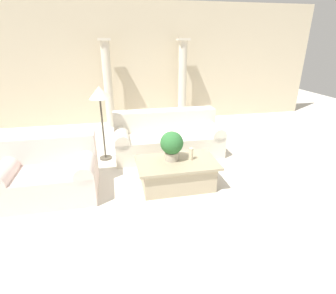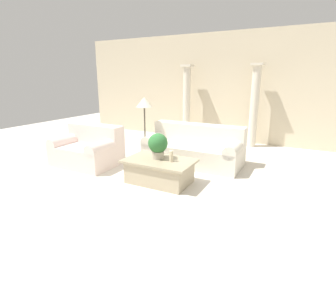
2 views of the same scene
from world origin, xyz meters
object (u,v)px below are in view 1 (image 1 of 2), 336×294
Objects in this scene: potted_plant at (172,144)px; floor_lamp at (100,97)px; sofa_long at (167,137)px; loveseat at (50,172)px; coffee_table at (177,173)px.

floor_lamp is (-1.09, 1.25, 0.55)m from potted_plant.
sofa_long is 1.57m from floor_lamp.
floor_lamp is at bearing 54.17° from loveseat.
floor_lamp reaches higher than coffee_table.
potted_plant is 0.33× the size of floor_lamp.
potted_plant is at bearing -98.58° from sofa_long.
loveseat is 1.93m from potted_plant.
loveseat is at bearing -125.83° from floor_lamp.
coffee_table is (-0.13, -1.38, -0.12)m from sofa_long.
coffee_table is 2.68× the size of potted_plant.
sofa_long is at bearing 81.42° from potted_plant.
sofa_long and loveseat have the same top height.
coffee_table is 0.88× the size of floor_lamp.
sofa_long is 2.39m from loveseat.
potted_plant reaches higher than coffee_table.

